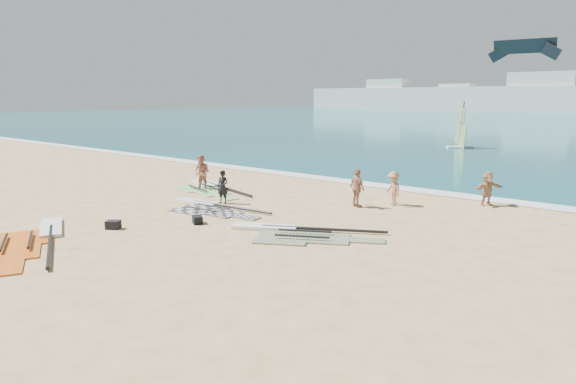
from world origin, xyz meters
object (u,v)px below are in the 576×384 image
Objects in this scene: person_wetsuit at (223,187)px; beachgoer_back at (357,188)px; rig_orange at (292,233)px; rig_red at (34,238)px; rig_grey at (207,207)px; beachgoer_right at (488,188)px; beachgoer_mid at (393,188)px; beachgoer_left at (202,173)px; gear_bag_near at (113,225)px; rig_green at (208,187)px; gear_bag_far at (197,220)px.

beachgoer_back reaches higher than person_wetsuit.
rig_red reaches higher than rig_orange.
beachgoer_back reaches higher than rig_red.
rig_red reaches higher than rig_grey.
person_wetsuit is at bearing 132.43° from rig_orange.
rig_orange is 3.62× the size of beachgoer_right.
rig_orange is at bearing 69.96° from rig_red.
beachgoer_mid is (5.95, 5.57, 0.70)m from rig_grey.
beachgoer_left is at bearing 145.01° from beachgoer_right.
rig_red is 2.57m from gear_bag_near.
beachgoer_right is at bearing 9.22° from beachgoer_left.
beachgoer_mid reaches higher than rig_orange.
rig_green is at bearing 130.57° from rig_red.
beachgoer_left is 13.67m from beachgoer_right.
gear_bag_far is (1.63, -1.94, 0.09)m from rig_grey.
gear_bag_far is at bearing -71.68° from person_wetsuit.
beachgoer_right reaches higher than beachgoer_mid.
beachgoer_right is (4.32, 3.84, -0.08)m from beachgoer_back.
gear_bag_near is 10.01m from beachgoer_back.
beachgoer_right is (12.71, 4.89, 0.71)m from rig_green.
gear_bag_near reaches higher than rig_green.
rig_grey is at bearing 108.11° from rig_red.
beachgoer_left reaches higher than gear_bag_near.
rig_green is at bearing 132.20° from rig_grey.
rig_orange is 9.75m from beachgoer_right.
gear_bag_far is 0.28× the size of beachgoer_back.
person_wetsuit is at bearing 110.60° from rig_red.
beachgoer_right is (9.39, 6.96, 0.01)m from person_wetsuit.
gear_bag_far reaches higher than rig_green.
beachgoer_mid is (4.32, 7.50, 0.61)m from gear_bag_far.
beachgoer_back is at bearing 35.74° from rig_grey.
beachgoer_right reaches higher than person_wetsuit.
rig_green is 3.94× the size of person_wetsuit.
beachgoer_left is 1.08× the size of beachgoer_back.
beachgoer_mid is at bearing 23.70° from person_wetsuit.
rig_green is 8.24m from gear_bag_near.
beachgoer_left is (-8.66, 3.52, 0.85)m from rig_orange.
gear_bag_near is 0.29× the size of beachgoer_back.
gear_bag_near is 7.77m from beachgoer_left.
rig_orange is (8.80, -4.01, -0.00)m from rig_green.
person_wetsuit is at bearing 158.35° from beachgoer_right.
beachgoer_back is (8.24, 1.55, -0.06)m from beachgoer_left.
rig_green is 1.07× the size of rig_orange.
beachgoer_left is at bearing 129.79° from rig_orange.
beachgoer_back is at bearing 62.24° from gear_bag_far.
rig_red is 11.65× the size of gear_bag_near.
person_wetsuit reaches higher than gear_bag_near.
beachgoer_back reaches higher than rig_grey.
gear_bag_near is (3.32, -7.55, 0.10)m from rig_green.
person_wetsuit is 1.00× the size of beachgoer_mid.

